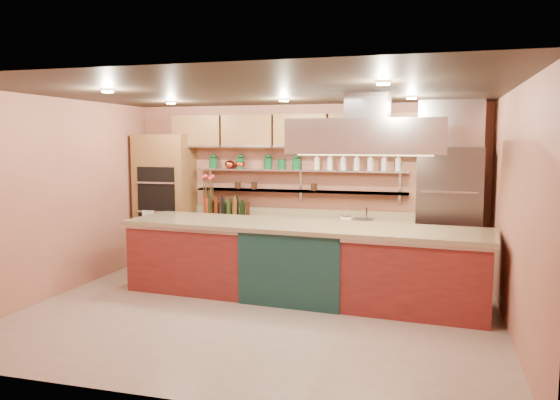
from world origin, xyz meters
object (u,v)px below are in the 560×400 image
(refrigerator, at_px, (448,216))
(copper_kettle, at_px, (230,164))
(flower_vase, at_px, (208,206))
(kitchen_scale, at_px, (346,217))
(island, at_px, (301,261))
(green_canister, at_px, (282,164))

(refrigerator, xyz_separation_m, copper_kettle, (-3.65, 0.23, 0.74))
(flower_vase, distance_m, kitchen_scale, 2.40)
(kitchen_scale, bearing_deg, copper_kettle, 163.21)
(island, bearing_deg, refrigerator, 39.43)
(green_canister, bearing_deg, island, -65.80)
(island, xyz_separation_m, kitchen_scale, (0.42, 1.39, 0.45))
(refrigerator, xyz_separation_m, island, (-1.98, -1.38, -0.53))
(flower_vase, height_order, green_canister, green_canister)
(kitchen_scale, height_order, copper_kettle, copper_kettle)
(refrigerator, relative_size, kitchen_scale, 12.88)
(island, relative_size, flower_vase, 16.94)
(island, distance_m, kitchen_scale, 1.52)
(refrigerator, height_order, green_canister, refrigerator)
(island, bearing_deg, kitchen_scale, 77.83)
(refrigerator, height_order, kitchen_scale, refrigerator)
(flower_vase, distance_m, copper_kettle, 0.81)
(island, distance_m, green_canister, 2.18)
(copper_kettle, bearing_deg, flower_vase, -145.16)
(kitchen_scale, relative_size, copper_kettle, 0.91)
(flower_vase, relative_size, copper_kettle, 1.65)
(refrigerator, bearing_deg, green_canister, 175.14)
(refrigerator, xyz_separation_m, green_canister, (-2.71, 0.23, 0.75))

